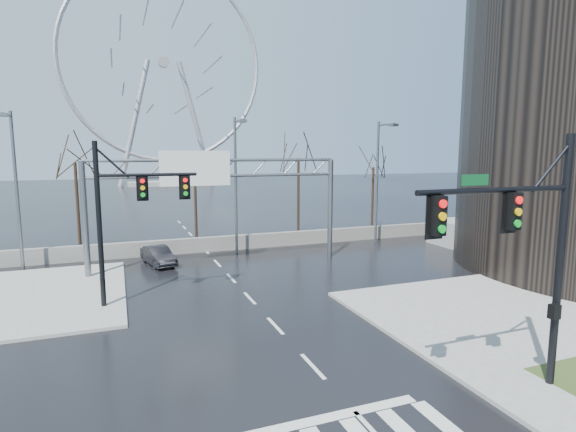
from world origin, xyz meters
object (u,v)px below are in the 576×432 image
signal_mast_near (530,241)px  car (158,256)px  sign_gantry (213,189)px  ferris_wheel (164,71)px  signal_mast_far (124,208)px

signal_mast_near → car: bearing=113.0°
sign_gantry → ferris_wheel: 82.91m
signal_mast_near → ferris_wheel: size_ratio=0.16×
signal_mast_near → signal_mast_far: size_ratio=1.00×
signal_mast_far → sign_gantry: bearing=47.5°
sign_gantry → car: sign_gantry is taller
signal_mast_far → ferris_wheel: bearing=82.8°
signal_mast_near → car: 23.24m
sign_gantry → car: (-3.40, 2.04, -4.56)m
signal_mast_near → car: (-8.92, 21.04, -4.25)m
signal_mast_far → car: size_ratio=2.11×
ferris_wheel → signal_mast_near: bearing=-89.9°
signal_mast_far → sign_gantry: size_ratio=0.49×
signal_mast_near → signal_mast_far: bearing=130.3°
sign_gantry → ferris_wheel: size_ratio=0.32×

